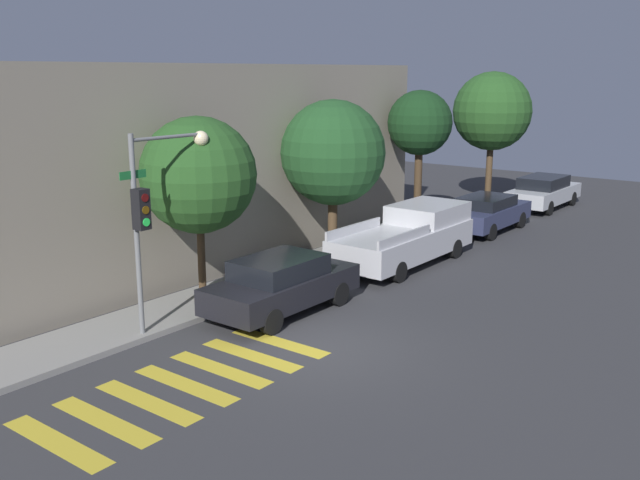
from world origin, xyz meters
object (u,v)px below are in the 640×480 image
Objects in this scene: pickup_truck at (408,236)px; sedan_middle at (486,212)px; tree_near_corner at (198,175)px; tree_far_end at (420,124)px; tree_behind_truck at (492,111)px; tree_midblock at (333,153)px; traffic_light_pole at (155,197)px; sedan_far_end at (544,191)px; sedan_near_corner at (281,284)px.

pickup_truck is 1.30× the size of sedan_middle.
pickup_truck is at bearing -18.40° from tree_near_corner.
tree_behind_truck is (6.35, 0.00, 0.18)m from tree_far_end.
tree_far_end reaches higher than tree_midblock.
tree_near_corner is at bearing 161.60° from pickup_truck.
tree_midblock reaches higher than pickup_truck.
tree_far_end is at bearing 4.20° from traffic_light_pole.
tree_behind_truck is at bearing 24.23° from sedan_middle.
tree_behind_truck is (11.80, 0.00, 0.78)m from tree_midblock.
tree_midblock is (-12.68, 2.25, 2.69)m from sedan_far_end.
tree_far_end reaches higher than sedan_far_end.
traffic_light_pole reaches higher than sedan_near_corner.
sedan_middle is 0.82× the size of tree_far_end.
tree_far_end reaches higher than sedan_middle.
tree_behind_truck is (10.79, 2.25, 3.35)m from pickup_truck.
tree_near_corner is at bearing 169.82° from sedan_middle.
tree_behind_truck is (5.01, 2.25, 3.50)m from sedan_middle.
sedan_far_end is (11.67, 0.00, -0.12)m from pickup_truck.
traffic_light_pole is 0.91× the size of tree_midblock.
traffic_light_pole is at bearing -177.14° from tree_behind_truck.
tree_midblock is at bearing 180.00° from tree_far_end.
tree_far_end is at bearing 162.69° from sedan_far_end.
pickup_truck is at bearing -8.02° from traffic_light_pole.
traffic_light_pole is 3.95m from sedan_near_corner.
tree_midblock reaches higher than sedan_near_corner.
pickup_truck is 5.90m from tree_far_end.
tree_far_end is (11.21, 0.00, 0.66)m from tree_near_corner.
tree_behind_truck is (-0.88, 2.25, 3.47)m from sedan_far_end.
sedan_middle is at bearing -59.17° from tree_far_end.
pickup_truck is 11.67m from sedan_far_end.
sedan_near_corner is at bearing -180.00° from sedan_middle.
tree_midblock is 0.86× the size of tree_behind_truck.
tree_far_end reaches higher than tree_near_corner.
sedan_far_end is at bearing -17.31° from tree_far_end.
traffic_light_pole is at bearing 171.98° from pickup_truck.
tree_midblock is (7.98, 0.99, 0.21)m from traffic_light_pole.
tree_midblock is (-1.01, 2.25, 2.57)m from pickup_truck.
pickup_truck is 5.78m from sedan_middle.
tree_near_corner is 11.23m from tree_far_end.
tree_near_corner is at bearing 180.00° from tree_midblock.
sedan_far_end is 0.91× the size of tree_midblock.
sedan_far_end is at bearing -6.97° from tree_near_corner.
sedan_near_corner is 6.24m from tree_midblock.
sedan_middle is 13.03m from tree_near_corner.
tree_behind_truck is at bearing 2.86° from traffic_light_pole.
tree_far_end is 0.89× the size of tree_behind_truck.
tree_near_corner is 0.92× the size of tree_far_end.
tree_behind_truck is at bearing 7.57° from sedan_near_corner.
pickup_truck is at bearing -168.20° from tree_behind_truck.
sedan_near_corner is at bearing 180.00° from pickup_truck.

